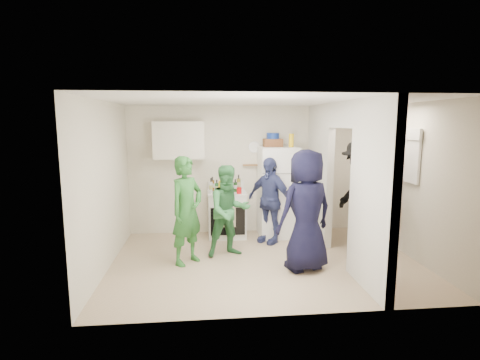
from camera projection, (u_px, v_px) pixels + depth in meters
name	position (u px, v px, depth m)	size (l,w,h in m)	color
floor	(265.00, 261.00, 5.95)	(4.80, 4.80, 0.00)	tan
wall_back	(251.00, 170.00, 7.43)	(4.80, 4.80, 0.00)	silver
wall_front	(292.00, 209.00, 4.09)	(4.80, 4.80, 0.00)	silver
wall_left	(105.00, 186.00, 5.52)	(3.40, 3.40, 0.00)	silver
wall_right	(413.00, 181.00, 5.99)	(3.40, 3.40, 0.00)	silver
ceiling	(267.00, 101.00, 5.57)	(4.80, 4.80, 0.00)	white
partition_pier_back	(320.00, 173.00, 6.96)	(0.12, 1.20, 2.50)	silver
partition_pier_front	(372.00, 196.00, 4.79)	(0.12, 1.20, 2.50)	silver
partition_header	(344.00, 115.00, 5.71)	(0.12, 1.00, 0.40)	silver
stove	(227.00, 214.00, 7.18)	(0.73, 0.61, 0.87)	white
upper_cabinet	(179.00, 140.00, 7.02)	(0.95, 0.34, 0.70)	silver
fridge	(278.00, 192.00, 7.18)	(0.71, 0.69, 1.72)	white
wicker_basket	(273.00, 143.00, 7.08)	(0.35, 0.25, 0.15)	brown
blue_bowl	(273.00, 136.00, 7.06)	(0.24, 0.24, 0.11)	navy
yellow_cup_stack_top	(291.00, 140.00, 6.95)	(0.09, 0.09, 0.25)	yellow
wall_clock	(254.00, 147.00, 7.35)	(0.22, 0.22, 0.03)	white
spice_shelf	(252.00, 165.00, 7.37)	(0.35, 0.08, 0.03)	olive
nook_window	(407.00, 155.00, 6.13)	(0.03, 0.70, 0.80)	black
nook_window_frame	(406.00, 155.00, 6.12)	(0.04, 0.76, 0.86)	white
nook_valance	(406.00, 134.00, 6.07)	(0.04, 0.82, 0.18)	white
yellow_cup_stack_stove	(221.00, 188.00, 6.87)	(0.09, 0.09, 0.25)	yellow
red_cup	(239.00, 190.00, 6.93)	(0.09, 0.09, 0.12)	#BB0C0F
person_green_left	(187.00, 211.00, 5.76)	(0.61, 0.40, 1.68)	#2D7130
person_green_center	(229.00, 211.00, 6.10)	(0.73, 0.57, 1.50)	#3B864B
person_denim	(269.00, 200.00, 6.79)	(0.92, 0.38, 1.57)	navy
person_navy	(306.00, 211.00, 5.49)	(0.88, 0.57, 1.80)	black
person_nook	(360.00, 195.00, 6.35)	(1.23, 0.71, 1.91)	black
bottle_a	(212.00, 184.00, 7.19)	(0.08, 0.08, 0.28)	brown
bottle_b	(217.00, 186.00, 6.98)	(0.08, 0.08, 0.25)	#1E5A2D
bottle_c	(223.00, 183.00, 7.24)	(0.07, 0.07, 0.28)	silver
bottle_d	(229.00, 184.00, 7.05)	(0.08, 0.08, 0.30)	brown
bottle_e	(232.00, 182.00, 7.27)	(0.06, 0.06, 0.32)	#9FA9B0
bottle_f	(235.00, 185.00, 7.12)	(0.07, 0.07, 0.24)	#173A15
bottle_g	(239.00, 183.00, 7.24)	(0.07, 0.07, 0.31)	olive
bottle_h	(211.00, 186.00, 6.93)	(0.06, 0.06, 0.29)	silver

